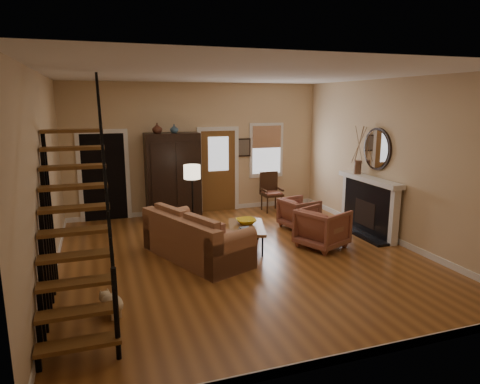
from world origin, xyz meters
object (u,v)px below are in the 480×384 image
object	(u,v)px
coffee_table	(246,237)
floor_lamp	(193,201)
side_chair	(272,192)
armchair_right	(299,213)
armoire	(173,176)
sofa	(196,236)
armchair_left	(322,228)

from	to	relation	value
coffee_table	floor_lamp	distance (m)	1.50
side_chair	floor_lamp	bearing A→B (deg)	-150.49
floor_lamp	armchair_right	bearing A→B (deg)	-5.35
coffee_table	side_chair	world-z (taller)	side_chair
armoire	sofa	distance (m)	3.00
armchair_right	coffee_table	bearing A→B (deg)	108.08
coffee_table	armchair_right	size ratio (longest dim) A/B	1.55
armoire	side_chair	world-z (taller)	armoire
coffee_table	armchair_right	world-z (taller)	armchair_right
armchair_left	armchair_right	distance (m)	1.37
floor_lamp	armchair_left	bearing A→B (deg)	-35.13
armoire	side_chair	distance (m)	2.61
armchair_left	armoire	bearing A→B (deg)	13.35
floor_lamp	armoire	bearing A→B (deg)	94.94
coffee_table	floor_lamp	bearing A→B (deg)	125.61
sofa	side_chair	size ratio (longest dim) A/B	2.19
armchair_right	side_chair	world-z (taller)	side_chair
coffee_table	armchair_right	bearing A→B (deg)	29.47
armoire	armchair_right	world-z (taller)	armoire
coffee_table	floor_lamp	size ratio (longest dim) A/B	0.76
armoire	armchair_left	size ratio (longest dim) A/B	2.43
armoire	armchair_right	bearing A→B (deg)	-35.06
armchair_left	armchair_right	world-z (taller)	armchair_left
sofa	armchair_left	world-z (taller)	sofa
armchair_left	armchair_right	size ratio (longest dim) A/B	1.14
sofa	coffee_table	bearing A→B (deg)	-10.34
armoire	side_chair	xyz separation A→B (m)	(2.55, -0.20, -0.54)
armoire	sofa	xyz separation A→B (m)	(-0.11, -2.93, -0.63)
armchair_left	floor_lamp	distance (m)	2.78
armoire	armchair_left	xyz separation A→B (m)	(2.38, -3.15, -0.66)
coffee_table	armchair_left	distance (m)	1.51
armoire	side_chair	size ratio (longest dim) A/B	2.06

